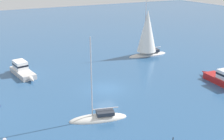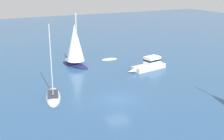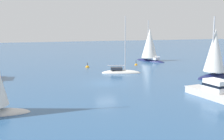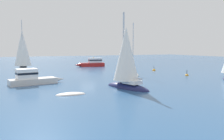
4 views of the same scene
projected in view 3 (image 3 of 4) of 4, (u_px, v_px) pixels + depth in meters
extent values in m
plane|color=#2D5684|center=(106.00, 83.00, 35.78)|extent=(160.00, 160.00, 0.00)
cube|color=silver|center=(210.00, 94.00, 28.96)|extent=(5.61, 2.76, 0.70)
cone|color=silver|center=(188.00, 87.00, 31.89)|extent=(1.44, 0.92, 0.70)
cube|color=white|center=(216.00, 86.00, 28.19)|extent=(2.45, 1.85, 1.19)
cube|color=black|center=(216.00, 85.00, 28.18)|extent=(2.50, 1.89, 0.24)
ellipsoid|color=#191E4C|center=(214.00, 77.00, 39.44)|extent=(3.44, 6.36, 1.10)
cube|color=white|center=(218.00, 71.00, 39.70)|extent=(1.73, 2.11, 0.40)
cylinder|color=silver|center=(213.00, 45.00, 38.43)|extent=(0.19, 0.19, 7.54)
cylinder|color=silver|center=(218.00, 68.00, 39.65)|extent=(0.91, 2.68, 0.15)
cone|color=white|center=(215.00, 50.00, 38.74)|extent=(3.40, 3.40, 5.66)
ellipsoid|color=silver|center=(121.00, 73.00, 42.74)|extent=(3.05, 5.90, 1.00)
cube|color=#2D333D|center=(116.00, 68.00, 42.63)|extent=(1.54, 1.94, 0.36)
cylinder|color=silver|center=(125.00, 43.00, 42.05)|extent=(0.12, 0.12, 7.72)
cylinder|color=silver|center=(116.00, 66.00, 42.56)|extent=(0.76, 2.49, 0.10)
ellipsoid|color=#191E4C|center=(150.00, 61.00, 55.97)|extent=(6.68, 4.47, 0.75)
cube|color=silver|center=(154.00, 58.00, 55.30)|extent=(2.30, 1.94, 0.40)
cylinder|color=silver|center=(148.00, 40.00, 55.81)|extent=(0.13, 0.13, 7.36)
cylinder|color=silver|center=(154.00, 56.00, 55.21)|extent=(2.71, 1.42, 0.10)
cone|color=white|center=(150.00, 43.00, 55.61)|extent=(4.00, 4.00, 5.52)
sphere|color=orange|center=(136.00, 65.00, 50.69)|extent=(0.54, 0.54, 0.54)
cylinder|color=black|center=(136.00, 62.00, 50.60)|extent=(0.08, 0.08, 0.58)
sphere|color=orange|center=(87.00, 67.00, 48.11)|extent=(0.63, 0.63, 0.63)
cylinder|color=black|center=(87.00, 64.00, 48.02)|extent=(0.08, 0.08, 0.48)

